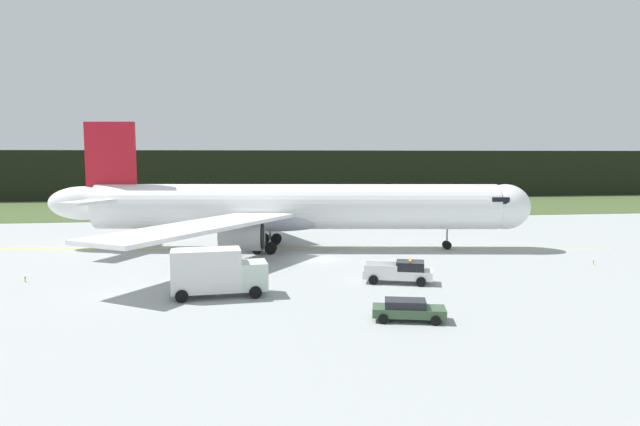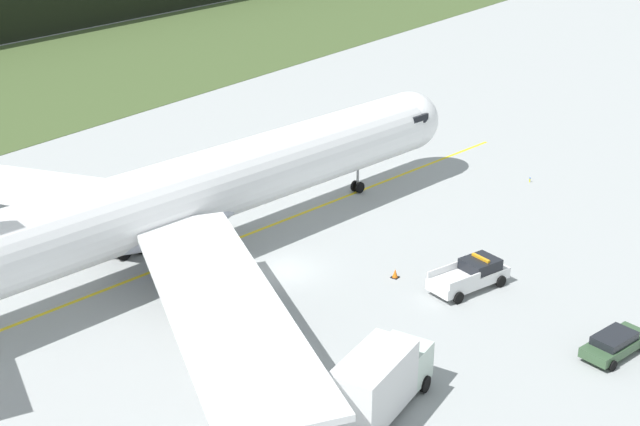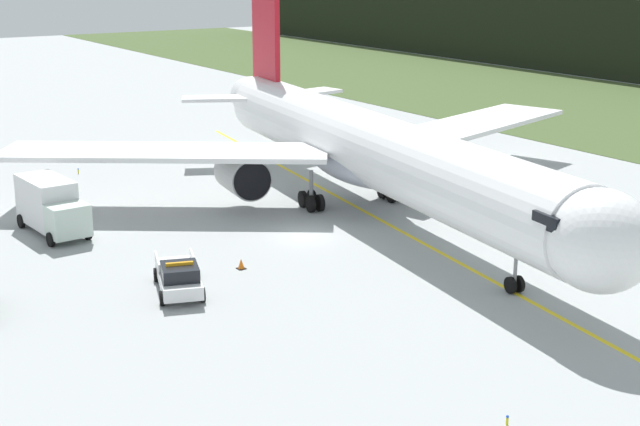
# 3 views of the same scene
# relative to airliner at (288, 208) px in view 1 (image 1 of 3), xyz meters

# --- Properties ---
(ground) EXTENTS (320.00, 320.00, 0.00)m
(ground) POSITION_rel_airliner_xyz_m (2.44, -6.56, -4.46)
(ground) COLOR #9EA2A2
(grass_verge) EXTENTS (320.00, 40.97, 0.04)m
(grass_verge) POSITION_rel_airliner_xyz_m (2.44, 49.08, -4.44)
(grass_verge) COLOR #3F532A
(grass_verge) RESTS_ON ground
(distant_tree_line) EXTENTS (288.00, 5.28, 11.39)m
(distant_tree_line) POSITION_rel_airliner_xyz_m (2.44, 72.99, 1.24)
(distant_tree_line) COLOR black
(distant_tree_line) RESTS_ON ground
(taxiway_centerline_main) EXTENTS (68.58, 10.70, 0.01)m
(taxiway_centerline_main) POSITION_rel_airliner_xyz_m (0.85, -0.13, -4.46)
(taxiway_centerline_main) COLOR yellow
(taxiway_centerline_main) RESTS_ON ground
(airliner) EXTENTS (52.41, 47.21, 13.78)m
(airliner) POSITION_rel_airliner_xyz_m (0.00, 0.00, 0.00)
(airliner) COLOR white
(airliner) RESTS_ON ground
(ops_pickup_truck) EXTENTS (5.81, 3.63, 1.94)m
(ops_pickup_truck) POSITION_rel_airliner_xyz_m (7.52, -17.55, -3.56)
(ops_pickup_truck) COLOR white
(ops_pickup_truck) RESTS_ON ground
(catering_truck) EXTENTS (6.96, 3.13, 3.65)m
(catering_truck) POSITION_rel_airliner_xyz_m (-6.91, -19.86, -2.63)
(catering_truck) COLOR silver
(catering_truck) RESTS_ON ground
(staff_car) EXTENTS (4.75, 2.79, 1.30)m
(staff_car) POSITION_rel_airliner_xyz_m (5.08, -27.49, -3.76)
(staff_car) COLOR #365334
(staff_car) RESTS_ON ground
(apron_cone) EXTENTS (0.48, 0.48, 0.61)m
(apron_cone) POSITION_rel_airliner_xyz_m (5.90, -12.97, -4.17)
(apron_cone) COLOR black
(apron_cone) RESTS_ON ground
(taxiway_edge_light_east) EXTENTS (0.12, 0.12, 0.42)m
(taxiway_edge_light_east) POSITION_rel_airliner_xyz_m (27.43, -13.01, -4.23)
(taxiway_edge_light_east) COLOR yellow
(taxiway_edge_light_east) RESTS_ON ground
(taxiway_edge_light_west) EXTENTS (0.12, 0.12, 0.44)m
(taxiway_edge_light_west) POSITION_rel_airliner_xyz_m (-22.40, -13.01, -4.22)
(taxiway_edge_light_west) COLOR yellow
(taxiway_edge_light_west) RESTS_ON ground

